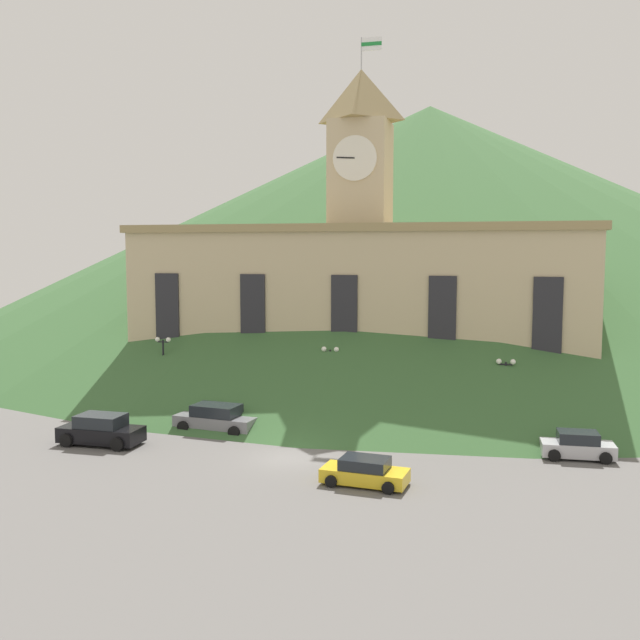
% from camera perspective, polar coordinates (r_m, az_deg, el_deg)
% --- Properties ---
extents(ground_plane, '(160.00, 160.00, 0.00)m').
position_cam_1_polar(ground_plane, '(40.20, -2.53, -11.00)').
color(ground_plane, '#605E5B').
extents(civic_building, '(36.04, 11.90, 27.99)m').
position_cam_1_polar(civic_building, '(57.56, 3.22, 1.48)').
color(civic_building, '#C6B289').
rests_on(civic_building, ground).
extents(banner_fence, '(35.44, 0.12, 2.10)m').
position_cam_1_polar(banner_fence, '(49.73, 1.08, -6.50)').
color(banner_fence, '#1E8438').
rests_on(banner_fence, ground).
extents(hillside_backdrop, '(134.81, 134.81, 32.25)m').
position_cam_1_polar(hillside_backdrop, '(106.97, 8.68, 8.05)').
color(hillside_backdrop, '#386033').
rests_on(hillside_backdrop, ground).
extents(street_lamp_center, '(1.26, 0.36, 4.99)m').
position_cam_1_polar(street_lamp_center, '(54.75, -12.43, -2.76)').
color(street_lamp_center, black).
rests_on(street_lamp_center, ground).
extents(street_lamp_far_left, '(1.26, 0.36, 4.72)m').
position_cam_1_polar(street_lamp_far_left, '(50.25, 0.82, -3.58)').
color(street_lamp_far_left, black).
rests_on(street_lamp_far_left, ground).
extents(street_lamp_right, '(1.26, 0.36, 4.33)m').
position_cam_1_polar(street_lamp_right, '(48.85, 14.62, -4.33)').
color(street_lamp_right, black).
rests_on(street_lamp_right, ground).
extents(car_gray_pickup, '(5.49, 2.83, 1.75)m').
position_cam_1_polar(car_gray_pickup, '(46.03, -8.28, -7.86)').
color(car_gray_pickup, slate).
rests_on(car_gray_pickup, ground).
extents(car_yellow_coupe, '(4.35, 2.43, 1.35)m').
position_cam_1_polar(car_yellow_coupe, '(35.83, 3.61, -12.05)').
color(car_yellow_coupe, yellow).
rests_on(car_yellow_coupe, ground).
extents(car_silver_hatch, '(4.00, 2.20, 1.50)m').
position_cam_1_polar(car_silver_hatch, '(42.50, 19.91, -9.45)').
color(car_silver_hatch, '#B7B7BC').
rests_on(car_silver_hatch, ground).
extents(car_black_suv, '(4.91, 2.37, 1.80)m').
position_cam_1_polar(car_black_suv, '(44.63, -17.11, -8.46)').
color(car_black_suv, black).
rests_on(car_black_suv, ground).
extents(pedestrian, '(0.53, 0.53, 1.79)m').
position_cam_1_polar(pedestrian, '(49.61, -5.88, -6.65)').
color(pedestrian, brown).
rests_on(pedestrian, ground).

